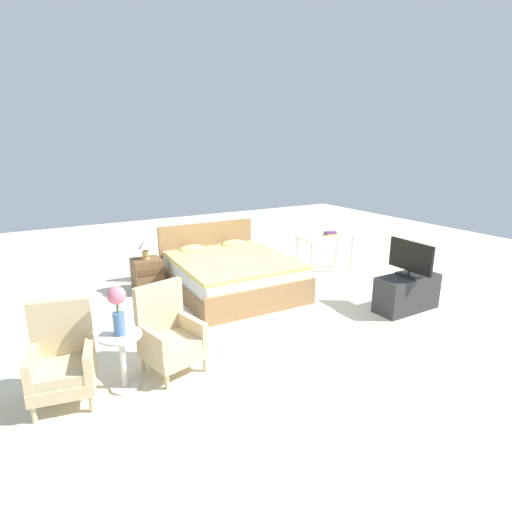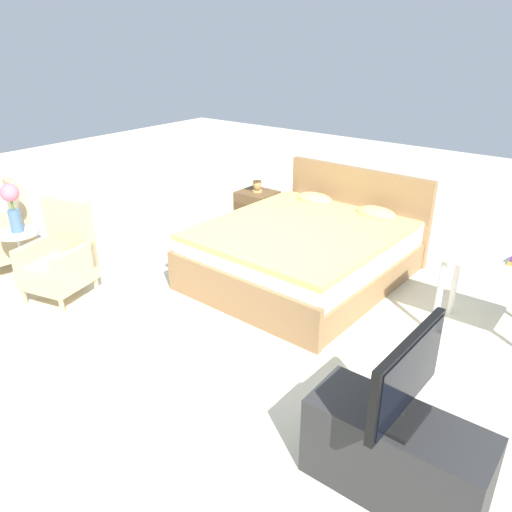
{
  "view_description": "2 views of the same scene",
  "coord_description": "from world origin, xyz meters",
  "px_view_note": "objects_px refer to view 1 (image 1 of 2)",
  "views": [
    {
      "loc": [
        -2.51,
        -4.53,
        2.3
      ],
      "look_at": [
        0.27,
        0.22,
        0.76
      ],
      "focal_mm": 28.0,
      "sensor_mm": 36.0,
      "label": 1
    },
    {
      "loc": [
        2.71,
        -3.05,
        2.34
      ],
      "look_at": [
        0.29,
        0.04,
        0.57
      ],
      "focal_mm": 35.0,
      "sensor_mm": 36.0,
      "label": 2
    }
  ],
  "objects_px": {
    "side_table": "(122,355)",
    "book_stack": "(330,233)",
    "table_lamp": "(145,246)",
    "tv_flatscreen": "(411,258)",
    "armchair_by_window_left": "(63,362)",
    "nightstand": "(147,275)",
    "vanity_desk": "(325,240)",
    "tv_stand": "(407,293)",
    "armchair_by_window_right": "(169,336)",
    "flower_vase": "(117,305)",
    "bed": "(230,273)"
  },
  "relations": [
    {
      "from": "table_lamp",
      "to": "flower_vase",
      "type": "bearing_deg",
      "value": -110.36
    },
    {
      "from": "table_lamp",
      "to": "tv_flatscreen",
      "type": "xyz_separation_m",
      "value": [
        3.0,
        -2.63,
        0.01
      ]
    },
    {
      "from": "bed",
      "to": "armchair_by_window_right",
      "type": "distance_m",
      "value": 2.41
    },
    {
      "from": "side_table",
      "to": "table_lamp",
      "type": "height_order",
      "value": "table_lamp"
    },
    {
      "from": "armchair_by_window_right",
      "to": "book_stack",
      "type": "height_order",
      "value": "armchair_by_window_right"
    },
    {
      "from": "book_stack",
      "to": "flower_vase",
      "type": "bearing_deg",
      "value": -156.3
    },
    {
      "from": "tv_stand",
      "to": "book_stack",
      "type": "xyz_separation_m",
      "value": [
        0.16,
        1.88,
        0.5
      ]
    },
    {
      "from": "book_stack",
      "to": "tv_flatscreen",
      "type": "bearing_deg",
      "value": -94.7
    },
    {
      "from": "vanity_desk",
      "to": "book_stack",
      "type": "relative_size",
      "value": 4.59
    },
    {
      "from": "tv_stand",
      "to": "table_lamp",
      "type": "bearing_deg",
      "value": 138.66
    },
    {
      "from": "armchair_by_window_right",
      "to": "tv_stand",
      "type": "distance_m",
      "value": 3.45
    },
    {
      "from": "tv_flatscreen",
      "to": "book_stack",
      "type": "relative_size",
      "value": 3.2
    },
    {
      "from": "table_lamp",
      "to": "tv_flatscreen",
      "type": "distance_m",
      "value": 3.99
    },
    {
      "from": "armchair_by_window_right",
      "to": "side_table",
      "type": "relative_size",
      "value": 1.6
    },
    {
      "from": "tv_flatscreen",
      "to": "vanity_desk",
      "type": "xyz_separation_m",
      "value": [
        0.09,
        1.92,
        -0.15
      ]
    },
    {
      "from": "table_lamp",
      "to": "vanity_desk",
      "type": "xyz_separation_m",
      "value": [
        3.08,
        -0.71,
        -0.13
      ]
    },
    {
      "from": "flower_vase",
      "to": "nightstand",
      "type": "height_order",
      "value": "flower_vase"
    },
    {
      "from": "side_table",
      "to": "book_stack",
      "type": "relative_size",
      "value": 2.54
    },
    {
      "from": "armchair_by_window_left",
      "to": "table_lamp",
      "type": "bearing_deg",
      "value": 59.28
    },
    {
      "from": "side_table",
      "to": "tv_flatscreen",
      "type": "bearing_deg",
      "value": -1.1
    },
    {
      "from": "tv_flatscreen",
      "to": "flower_vase",
      "type": "bearing_deg",
      "value": 178.9
    },
    {
      "from": "bed",
      "to": "vanity_desk",
      "type": "bearing_deg",
      "value": -1.53
    },
    {
      "from": "armchair_by_window_right",
      "to": "flower_vase",
      "type": "height_order",
      "value": "flower_vase"
    },
    {
      "from": "armchair_by_window_left",
      "to": "vanity_desk",
      "type": "bearing_deg",
      "value": 20.98
    },
    {
      "from": "armchair_by_window_right",
      "to": "flower_vase",
      "type": "bearing_deg",
      "value": -167.9
    },
    {
      "from": "side_table",
      "to": "tv_stand",
      "type": "bearing_deg",
      "value": -1.09
    },
    {
      "from": "table_lamp",
      "to": "nightstand",
      "type": "bearing_deg",
      "value": -90.0
    },
    {
      "from": "armchair_by_window_right",
      "to": "flower_vase",
      "type": "xyz_separation_m",
      "value": [
        -0.5,
        -0.11,
        0.49
      ]
    },
    {
      "from": "bed",
      "to": "vanity_desk",
      "type": "distance_m",
      "value": 1.94
    },
    {
      "from": "flower_vase",
      "to": "tv_stand",
      "type": "bearing_deg",
      "value": -1.09
    },
    {
      "from": "armchair_by_window_right",
      "to": "book_stack",
      "type": "distance_m",
      "value": 3.99
    },
    {
      "from": "side_table",
      "to": "table_lamp",
      "type": "distance_m",
      "value": 2.76
    },
    {
      "from": "armchair_by_window_left",
      "to": "nightstand",
      "type": "relative_size",
      "value": 1.7
    },
    {
      "from": "armchair_by_window_right",
      "to": "book_stack",
      "type": "bearing_deg",
      "value": 25.19
    },
    {
      "from": "table_lamp",
      "to": "vanity_desk",
      "type": "bearing_deg",
      "value": -12.97
    },
    {
      "from": "armchair_by_window_left",
      "to": "tv_stand",
      "type": "height_order",
      "value": "armchair_by_window_left"
    },
    {
      "from": "armchair_by_window_left",
      "to": "side_table",
      "type": "bearing_deg",
      "value": -12.1
    },
    {
      "from": "bed",
      "to": "tv_flatscreen",
      "type": "xyz_separation_m",
      "value": [
        1.83,
        -1.98,
        0.47
      ]
    },
    {
      "from": "armchair_by_window_left",
      "to": "tv_flatscreen",
      "type": "height_order",
      "value": "tv_flatscreen"
    },
    {
      "from": "side_table",
      "to": "nightstand",
      "type": "relative_size",
      "value": 1.06
    },
    {
      "from": "tv_flatscreen",
      "to": "armchair_by_window_right",
      "type": "bearing_deg",
      "value": 176.95
    },
    {
      "from": "tv_stand",
      "to": "nightstand",
      "type": "bearing_deg",
      "value": 138.67
    },
    {
      "from": "armchair_by_window_left",
      "to": "book_stack",
      "type": "distance_m",
      "value": 4.92
    },
    {
      "from": "armchair_by_window_left",
      "to": "vanity_desk",
      "type": "relative_size",
      "value": 0.88
    },
    {
      "from": "armchair_by_window_left",
      "to": "book_stack",
      "type": "bearing_deg",
      "value": 20.16
    },
    {
      "from": "armchair_by_window_right",
      "to": "side_table",
      "type": "height_order",
      "value": "armchair_by_window_right"
    },
    {
      "from": "side_table",
      "to": "tv_flatscreen",
      "type": "height_order",
      "value": "tv_flatscreen"
    },
    {
      "from": "nightstand",
      "to": "tv_stand",
      "type": "bearing_deg",
      "value": -41.33
    },
    {
      "from": "nightstand",
      "to": "armchair_by_window_right",
      "type": "bearing_deg",
      "value": -100.31
    },
    {
      "from": "tv_flatscreen",
      "to": "vanity_desk",
      "type": "bearing_deg",
      "value": 87.47
    }
  ]
}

